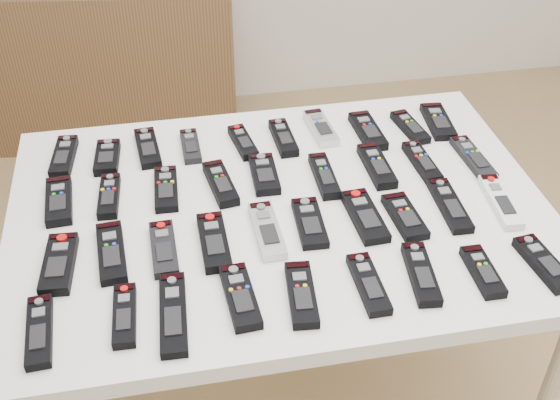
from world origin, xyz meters
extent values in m
cube|color=white|center=(-0.11, 0.09, 0.76)|extent=(1.25, 0.88, 0.04)
cylinder|color=beige|center=(-0.68, 0.47, 0.37)|extent=(0.04, 0.04, 0.74)
cylinder|color=beige|center=(0.45, 0.47, 0.37)|extent=(0.04, 0.04, 0.74)
cube|color=#4F2F1F|center=(-0.75, 1.78, 0.36)|extent=(1.50, 0.58, 0.73)
cube|color=black|center=(-0.62, 0.37, 0.79)|extent=(0.07, 0.17, 0.02)
cube|color=black|center=(-0.51, 0.35, 0.79)|extent=(0.07, 0.14, 0.02)
cube|color=black|center=(-0.41, 0.38, 0.79)|extent=(0.07, 0.17, 0.02)
cube|color=black|center=(-0.30, 0.37, 0.79)|extent=(0.05, 0.14, 0.02)
cube|color=black|center=(-0.16, 0.36, 0.79)|extent=(0.06, 0.15, 0.02)
cube|color=black|center=(-0.05, 0.36, 0.79)|extent=(0.05, 0.16, 0.02)
cube|color=#B7B7BC|center=(0.05, 0.39, 0.79)|extent=(0.07, 0.17, 0.02)
cube|color=black|center=(0.17, 0.35, 0.79)|extent=(0.06, 0.17, 0.02)
cube|color=black|center=(0.29, 0.35, 0.79)|extent=(0.07, 0.16, 0.02)
cube|color=black|center=(0.38, 0.36, 0.79)|extent=(0.08, 0.17, 0.02)
cube|color=black|center=(-0.62, 0.19, 0.79)|extent=(0.07, 0.17, 0.02)
cube|color=black|center=(-0.51, 0.19, 0.79)|extent=(0.05, 0.16, 0.02)
cube|color=black|center=(-0.37, 0.19, 0.79)|extent=(0.06, 0.17, 0.02)
cube|color=black|center=(-0.24, 0.19, 0.79)|extent=(0.07, 0.17, 0.02)
cube|color=black|center=(-0.13, 0.21, 0.79)|extent=(0.06, 0.15, 0.02)
cube|color=black|center=(0.01, 0.17, 0.79)|extent=(0.05, 0.17, 0.02)
cube|color=black|center=(0.15, 0.19, 0.79)|extent=(0.06, 0.18, 0.02)
cube|color=black|center=(0.27, 0.18, 0.79)|extent=(0.05, 0.17, 0.02)
cube|color=black|center=(0.40, 0.18, 0.79)|extent=(0.06, 0.19, 0.02)
cube|color=black|center=(-0.61, -0.03, 0.79)|extent=(0.07, 0.18, 0.02)
cube|color=black|center=(-0.50, -0.01, 0.79)|extent=(0.07, 0.19, 0.02)
cube|color=black|center=(-0.39, -0.02, 0.79)|extent=(0.06, 0.17, 0.02)
cube|color=black|center=(-0.28, -0.02, 0.79)|extent=(0.06, 0.18, 0.02)
cube|color=#B7B7BC|center=(-0.16, 0.00, 0.79)|extent=(0.06, 0.19, 0.02)
cube|color=black|center=(-0.06, 0.00, 0.79)|extent=(0.07, 0.17, 0.02)
cube|color=black|center=(0.07, 0.00, 0.79)|extent=(0.07, 0.18, 0.02)
cube|color=black|center=(0.15, -0.01, 0.79)|extent=(0.07, 0.16, 0.02)
cube|color=black|center=(0.27, 0.00, 0.79)|extent=(0.06, 0.19, 0.02)
cube|color=silver|center=(0.39, 0.00, 0.79)|extent=(0.06, 0.19, 0.02)
cube|color=black|center=(-0.63, -0.21, 0.79)|extent=(0.06, 0.18, 0.02)
cube|color=black|center=(-0.48, -0.20, 0.79)|extent=(0.05, 0.16, 0.02)
cube|color=black|center=(-0.38, -0.22, 0.79)|extent=(0.06, 0.21, 0.02)
cube|color=black|center=(-0.25, -0.20, 0.79)|extent=(0.07, 0.17, 0.02)
cube|color=black|center=(-0.13, -0.21, 0.79)|extent=(0.07, 0.17, 0.02)
cube|color=black|center=(0.01, -0.21, 0.79)|extent=(0.05, 0.17, 0.02)
cube|color=black|center=(0.13, -0.20, 0.79)|extent=(0.07, 0.18, 0.02)
cube|color=black|center=(0.25, -0.22, 0.79)|extent=(0.05, 0.15, 0.02)
cube|color=black|center=(0.39, -0.22, 0.79)|extent=(0.07, 0.17, 0.02)
camera|label=1|loc=(-0.35, -1.17, 1.80)|focal=45.00mm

